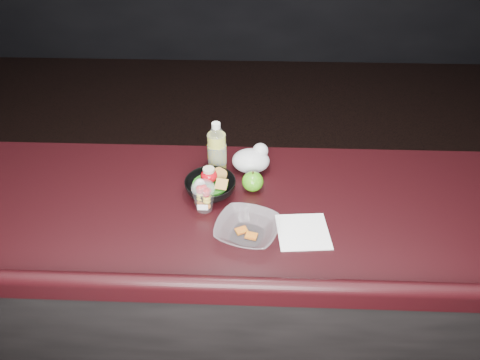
% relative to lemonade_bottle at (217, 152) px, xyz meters
% --- Properties ---
extents(counter, '(4.06, 0.71, 1.02)m').
position_rel_lemonade_bottle_xyz_m(counter, '(0.03, -0.19, -0.60)').
color(counter, black).
rests_on(counter, ground).
extents(lemonade_bottle, '(0.07, 0.07, 0.21)m').
position_rel_lemonade_bottle_xyz_m(lemonade_bottle, '(0.00, 0.00, 0.00)').
color(lemonade_bottle, gold).
rests_on(lemonade_bottle, counter).
extents(fruit_cup, '(0.08, 0.08, 0.11)m').
position_rel_lemonade_bottle_xyz_m(fruit_cup, '(-0.03, -0.21, -0.03)').
color(fruit_cup, white).
rests_on(fruit_cup, counter).
extents(green_apple, '(0.08, 0.08, 0.08)m').
position_rel_lemonade_bottle_xyz_m(green_apple, '(0.13, -0.10, -0.05)').
color(green_apple, '#25850F').
rests_on(green_apple, counter).
extents(plastic_bag, '(0.14, 0.11, 0.10)m').
position_rel_lemonade_bottle_xyz_m(plastic_bag, '(0.13, 0.02, -0.04)').
color(plastic_bag, silver).
rests_on(plastic_bag, counter).
extents(snack_bowl, '(0.23, 0.23, 0.10)m').
position_rel_lemonade_bottle_xyz_m(snack_bowl, '(-0.02, -0.13, -0.05)').
color(snack_bowl, black).
rests_on(snack_bowl, counter).
extents(takeout_bowl, '(0.24, 0.24, 0.05)m').
position_rel_lemonade_bottle_xyz_m(takeout_bowl, '(0.12, -0.33, -0.06)').
color(takeout_bowl, silver).
rests_on(takeout_bowl, counter).
extents(paper_napkin, '(0.17, 0.17, 0.00)m').
position_rel_lemonade_bottle_xyz_m(paper_napkin, '(0.29, -0.31, -0.09)').
color(paper_napkin, white).
rests_on(paper_napkin, counter).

